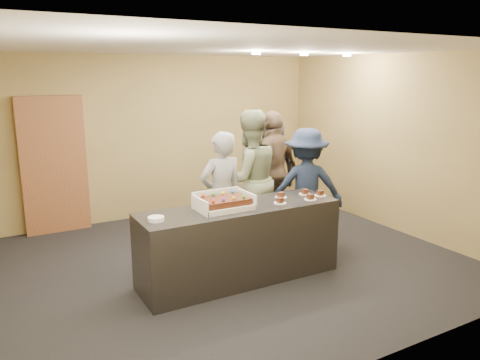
{
  "coord_description": "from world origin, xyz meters",
  "views": [
    {
      "loc": [
        -2.58,
        -5.03,
        2.41
      ],
      "look_at": [
        0.27,
        0.0,
        1.08
      ],
      "focal_mm": 35.0,
      "sensor_mm": 36.0,
      "label": 1
    }
  ],
  "objects_px": {
    "plate_stack": "(156,219)",
    "person_server_grey": "(221,196)",
    "cake_box": "(223,205)",
    "storage_cabinet": "(54,165)",
    "serving_counter": "(240,243)",
    "sheet_cake": "(224,201)",
    "person_brown_extra": "(273,171)",
    "person_sage_man": "(249,179)",
    "person_dark_suit": "(270,170)",
    "person_navy_man": "(306,187)"
  },
  "relations": [
    {
      "from": "plate_stack",
      "to": "person_server_grey",
      "type": "bearing_deg",
      "value": 32.6
    },
    {
      "from": "cake_box",
      "to": "storage_cabinet",
      "type": "bearing_deg",
      "value": 115.83
    },
    {
      "from": "cake_box",
      "to": "plate_stack",
      "type": "distance_m",
      "value": 0.83
    },
    {
      "from": "serving_counter",
      "to": "cake_box",
      "type": "bearing_deg",
      "value": 173.84
    },
    {
      "from": "sheet_cake",
      "to": "person_brown_extra",
      "type": "bearing_deg",
      "value": 40.68
    },
    {
      "from": "person_sage_man",
      "to": "person_dark_suit",
      "type": "xyz_separation_m",
      "value": [
        0.83,
        0.73,
        -0.08
      ]
    },
    {
      "from": "person_navy_man",
      "to": "serving_counter",
      "type": "bearing_deg",
      "value": 49.78
    },
    {
      "from": "person_sage_man",
      "to": "person_navy_man",
      "type": "distance_m",
      "value": 0.82
    },
    {
      "from": "person_brown_extra",
      "to": "plate_stack",
      "type": "bearing_deg",
      "value": 10.64
    },
    {
      "from": "serving_counter",
      "to": "plate_stack",
      "type": "height_order",
      "value": "plate_stack"
    },
    {
      "from": "person_sage_man",
      "to": "person_navy_man",
      "type": "height_order",
      "value": "person_sage_man"
    },
    {
      "from": "person_dark_suit",
      "to": "storage_cabinet",
      "type": "bearing_deg",
      "value": -11.21
    },
    {
      "from": "sheet_cake",
      "to": "person_navy_man",
      "type": "distance_m",
      "value": 1.72
    },
    {
      "from": "serving_counter",
      "to": "person_brown_extra",
      "type": "height_order",
      "value": "person_brown_extra"
    },
    {
      "from": "person_brown_extra",
      "to": "person_dark_suit",
      "type": "height_order",
      "value": "person_brown_extra"
    },
    {
      "from": "plate_stack",
      "to": "person_navy_man",
      "type": "relative_size",
      "value": 0.1
    },
    {
      "from": "person_navy_man",
      "to": "plate_stack",
      "type": "bearing_deg",
      "value": 41.52
    },
    {
      "from": "person_navy_man",
      "to": "person_sage_man",
      "type": "bearing_deg",
      "value": 2.2
    },
    {
      "from": "plate_stack",
      "to": "person_brown_extra",
      "type": "xyz_separation_m",
      "value": [
        2.38,
        1.37,
        0.01
      ]
    },
    {
      "from": "cake_box",
      "to": "person_navy_man",
      "type": "bearing_deg",
      "value": 19.29
    },
    {
      "from": "sheet_cake",
      "to": "plate_stack",
      "type": "relative_size",
      "value": 3.08
    },
    {
      "from": "cake_box",
      "to": "sheet_cake",
      "type": "distance_m",
      "value": 0.06
    },
    {
      "from": "person_brown_extra",
      "to": "serving_counter",
      "type": "bearing_deg",
      "value": 25.3
    },
    {
      "from": "serving_counter",
      "to": "storage_cabinet",
      "type": "xyz_separation_m",
      "value": [
        -1.6,
        2.91,
        0.59
      ]
    },
    {
      "from": "plate_stack",
      "to": "person_brown_extra",
      "type": "bearing_deg",
      "value": 30.0
    },
    {
      "from": "serving_counter",
      "to": "person_sage_man",
      "type": "relative_size",
      "value": 1.25
    },
    {
      "from": "plate_stack",
      "to": "serving_counter",
      "type": "bearing_deg",
      "value": 2.1
    },
    {
      "from": "person_sage_man",
      "to": "person_navy_man",
      "type": "xyz_separation_m",
      "value": [
        0.73,
        -0.34,
        -0.13
      ]
    },
    {
      "from": "serving_counter",
      "to": "person_dark_suit",
      "type": "distance_m",
      "value": 2.27
    },
    {
      "from": "storage_cabinet",
      "to": "person_dark_suit",
      "type": "distance_m",
      "value": 3.35
    },
    {
      "from": "plate_stack",
      "to": "person_sage_man",
      "type": "distance_m",
      "value": 1.95
    },
    {
      "from": "storage_cabinet",
      "to": "sheet_cake",
      "type": "bearing_deg",
      "value": -64.35
    },
    {
      "from": "serving_counter",
      "to": "person_server_grey",
      "type": "xyz_separation_m",
      "value": [
        0.12,
        0.69,
        0.4
      ]
    },
    {
      "from": "sheet_cake",
      "to": "person_dark_suit",
      "type": "bearing_deg",
      "value": 44.08
    },
    {
      "from": "sheet_cake",
      "to": "person_server_grey",
      "type": "distance_m",
      "value": 0.78
    },
    {
      "from": "person_brown_extra",
      "to": "sheet_cake",
      "type": "bearing_deg",
      "value": 21.31
    },
    {
      "from": "storage_cabinet",
      "to": "person_sage_man",
      "type": "bearing_deg",
      "value": -41.11
    },
    {
      "from": "cake_box",
      "to": "person_sage_man",
      "type": "bearing_deg",
      "value": 45.96
    },
    {
      "from": "serving_counter",
      "to": "person_brown_extra",
      "type": "xyz_separation_m",
      "value": [
        1.35,
        1.34,
        0.48
      ]
    },
    {
      "from": "person_sage_man",
      "to": "serving_counter",
      "type": "bearing_deg",
      "value": 56.89
    },
    {
      "from": "storage_cabinet",
      "to": "person_server_grey",
      "type": "xyz_separation_m",
      "value": [
        1.72,
        -2.21,
        -0.2
      ]
    },
    {
      "from": "plate_stack",
      "to": "person_navy_man",
      "type": "xyz_separation_m",
      "value": [
        2.43,
        0.62,
        -0.09
      ]
    },
    {
      "from": "storage_cabinet",
      "to": "plate_stack",
      "type": "bearing_deg",
      "value": -79.02
    },
    {
      "from": "storage_cabinet",
      "to": "person_brown_extra",
      "type": "xyz_separation_m",
      "value": [
        2.95,
        -1.57,
        -0.11
      ]
    },
    {
      "from": "storage_cabinet",
      "to": "cake_box",
      "type": "bearing_deg",
      "value": -64.17
    },
    {
      "from": "sheet_cake",
      "to": "person_server_grey",
      "type": "relative_size",
      "value": 0.31
    },
    {
      "from": "cake_box",
      "to": "person_brown_extra",
      "type": "height_order",
      "value": "person_brown_extra"
    },
    {
      "from": "plate_stack",
      "to": "person_sage_man",
      "type": "height_order",
      "value": "person_sage_man"
    },
    {
      "from": "serving_counter",
      "to": "person_navy_man",
      "type": "height_order",
      "value": "person_navy_man"
    },
    {
      "from": "storage_cabinet",
      "to": "person_sage_man",
      "type": "xyz_separation_m",
      "value": [
        2.27,
        -1.98,
        -0.08
      ]
    }
  ]
}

